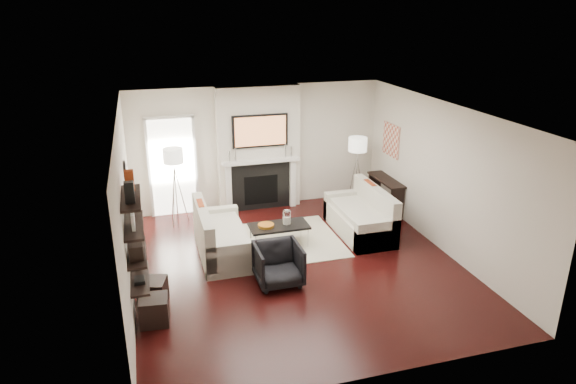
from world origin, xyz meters
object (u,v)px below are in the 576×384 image
object	(u,v)px
loveseat_left_base	(223,244)
coffee_table	(279,226)
armchair	(278,262)
lamp_right_shade	(358,144)
ottoman_near	(153,292)
lamp_left_shade	(173,156)
loveseat_right_base	(359,223)

from	to	relation	value
loveseat_left_base	coffee_table	world-z (taller)	same
coffee_table	armchair	xyz separation A→B (m)	(-0.37, -1.33, -0.03)
lamp_right_shade	ottoman_near	world-z (taller)	lamp_right_shade
lamp_right_shade	ottoman_near	xyz separation A→B (m)	(-4.52, -2.83, -1.25)
lamp_left_shade	ottoman_near	size ratio (longest dim) A/B	1.00
loveseat_left_base	armchair	world-z (taller)	armchair
loveseat_left_base	coffee_table	bearing A→B (deg)	3.82
armchair	ottoman_near	distance (m)	2.00
loveseat_right_base	coffee_table	xyz separation A→B (m)	(-1.67, -0.10, 0.19)
loveseat_left_base	lamp_left_shade	distance (m)	2.22
loveseat_left_base	coffee_table	distance (m)	1.09
loveseat_right_base	ottoman_near	bearing A→B (deg)	-159.59
loveseat_right_base	ottoman_near	distance (m)	4.31
coffee_table	armchair	size ratio (longest dim) A/B	1.48
loveseat_right_base	lamp_left_shade	bearing A→B (deg)	155.76
coffee_table	lamp_left_shade	world-z (taller)	lamp_left_shade
loveseat_right_base	armchair	distance (m)	2.50
loveseat_right_base	lamp_right_shade	size ratio (longest dim) A/B	4.50
loveseat_left_base	loveseat_right_base	distance (m)	2.75
armchair	loveseat_right_base	bearing A→B (deg)	34.64
coffee_table	lamp_left_shade	distance (m)	2.61
lamp_left_shade	lamp_right_shade	xyz separation A→B (m)	(3.90, -0.21, 0.00)
loveseat_right_base	lamp_right_shade	distance (m)	1.88
ottoman_near	lamp_left_shade	bearing A→B (deg)	78.47
armchair	lamp_right_shade	size ratio (longest dim) A/B	1.86
lamp_left_shade	lamp_right_shade	distance (m)	3.91
loveseat_right_base	armchair	size ratio (longest dim) A/B	2.41
loveseat_right_base	armchair	bearing A→B (deg)	-144.91
armchair	ottoman_near	bearing A→B (deg)	-178.57
coffee_table	lamp_left_shade	xyz separation A→B (m)	(-1.74, 1.64, 1.05)
armchair	ottoman_near	world-z (taller)	armchair
loveseat_right_base	coffee_table	size ratio (longest dim) A/B	1.64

